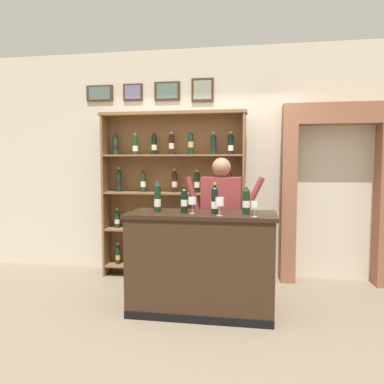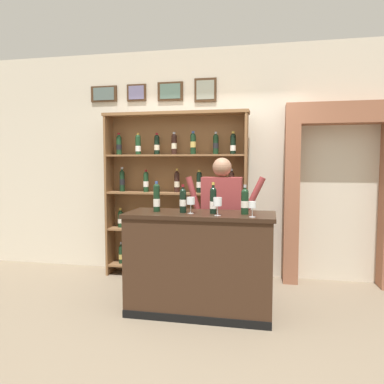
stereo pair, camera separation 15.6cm
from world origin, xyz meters
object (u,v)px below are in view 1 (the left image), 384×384
Objects in this scene: tasting_bottle_prosecco at (215,200)px; wine_glass_spare at (255,205)px; tasting_bottle_brunello at (184,200)px; tasting_bottle_rosso at (157,198)px; wine_glass_center at (192,201)px; wine_shelf at (173,192)px; shopkeeper at (221,210)px; wine_glass_left at (220,202)px; tasting_bottle_chianti at (246,201)px; tasting_counter at (201,263)px.

tasting_bottle_prosecco reaches higher than wine_glass_spare.
wine_glass_spare is (0.71, -0.17, -0.02)m from tasting_bottle_brunello.
wine_glass_center is (0.38, -0.07, -0.02)m from tasting_bottle_rosso.
shopkeeper is at bearing -40.77° from wine_shelf.
shopkeeper is at bearing 88.62° from tasting_bottle_prosecco.
shopkeeper reaches higher than wine_glass_left.
tasting_bottle_chianti is (0.91, -0.02, -0.01)m from tasting_bottle_rosso.
wine_glass_spare is (1.08, -1.36, -0.00)m from wine_shelf.
wine_shelf is 0.94m from shopkeeper.
shopkeeper is 10.82× the size of wine_glass_spare.
wine_shelf is 1.55m from tasting_bottle_chianti.
tasting_counter is 0.68m from tasting_bottle_brunello.
wine_shelf is 6.97× the size of tasting_bottle_rosso.
wine_glass_left is (0.05, -0.72, 0.17)m from shopkeeper.
tasting_bottle_chianti is 0.29m from wine_glass_left.
tasting_bottle_chianti is (1.00, -1.18, 0.02)m from wine_shelf.
tasting_bottle_brunello is 0.92× the size of tasting_bottle_prosecco.
tasting_bottle_chianti is 1.97× the size of wine_glass_spare.
wine_shelf reaches higher than shopkeeper.
wine_shelf is at bearing 94.29° from tasting_bottle_rosso.
tasting_bottle_brunello is (-0.17, -0.03, 0.65)m from tasting_counter.
wine_glass_center is at bearing -23.38° from tasting_bottle_brunello.
tasting_bottle_prosecco is at bearing 157.00° from wine_glass_spare.
tasting_counter is at bearing 38.39° from wine_glass_center.
tasting_counter is 9.06× the size of wine_glass_center.
tasting_bottle_brunello is 0.10m from wine_glass_center.
tasting_bottle_rosso is 1.02m from wine_glass_spare.
tasting_bottle_rosso reaches higher than tasting_bottle_prosecco.
tasting_bottle_prosecco reaches higher than wine_glass_center.
wine_glass_left is (0.20, -0.17, 0.65)m from tasting_counter.
shopkeeper reaches higher than wine_glass_center.
wine_glass_left is (0.37, -0.14, -0.00)m from tasting_bottle_brunello.
tasting_bottle_rosso is at bearing 169.90° from wine_glass_center.
wine_glass_center is at bearing -174.78° from tasting_bottle_chianti.
wine_glass_left is at bearing 174.48° from wine_glass_spare.
tasting_counter is at bearing -64.73° from wine_shelf.
wine_shelf is 1.31m from wine_glass_center.
shopkeeper is 0.61m from tasting_bottle_prosecco.
tasting_counter is at bearing 177.86° from tasting_bottle_chianti.
tasting_bottle_brunello reaches higher than wine_glass_spare.
wine_glass_center is (-0.08, -0.07, 0.65)m from tasting_counter.
wine_glass_center is at bearing -69.26° from wine_shelf.
wine_shelf is at bearing 107.53° from tasting_bottle_brunello.
tasting_bottle_rosso is 1.90× the size of wine_glass_center.
wine_shelf reaches higher than wine_glass_center.
tasting_counter is 0.80m from tasting_bottle_chianti.
wine_glass_left is (0.75, -1.33, 0.01)m from wine_shelf.
tasting_bottle_chianti is at bearing 114.20° from wine_glass_spare.
tasting_bottle_prosecco reaches higher than tasting_counter.
tasting_bottle_chianti is at bearing -62.35° from shopkeeper.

